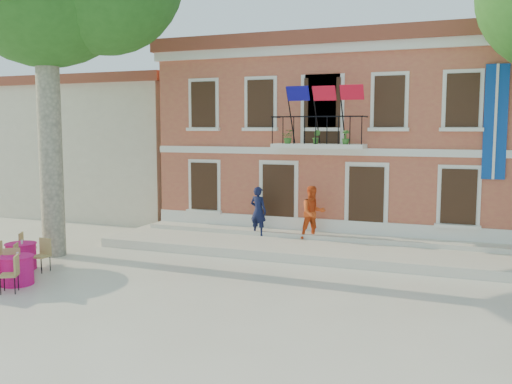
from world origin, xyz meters
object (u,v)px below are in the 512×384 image
(pedestrian_navy, at_px, (258,211))
(cafe_table_0, at_px, (21,255))
(pedestrian_orange, at_px, (313,213))
(cafe_table_3, at_px, (17,269))

(pedestrian_navy, xyz_separation_m, cafe_table_0, (-5.14, -6.00, -0.75))
(pedestrian_navy, bearing_deg, cafe_table_0, 62.77)
(pedestrian_orange, relative_size, cafe_table_3, 0.98)
(pedestrian_orange, distance_m, cafe_table_3, 9.54)
(cafe_table_0, height_order, cafe_table_3, same)
(pedestrian_navy, bearing_deg, pedestrian_orange, -165.73)
(pedestrian_navy, height_order, cafe_table_0, pedestrian_navy)
(cafe_table_0, distance_m, cafe_table_3, 1.75)
(pedestrian_navy, relative_size, cafe_table_3, 0.94)
(pedestrian_orange, bearing_deg, cafe_table_0, -175.29)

